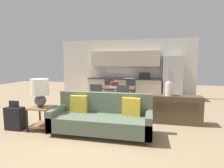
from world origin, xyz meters
The scene contains 16 objects.
ground_plane centered at (0.00, 0.00, 0.00)m, with size 20.00×20.00×0.00m, color #9E8460.
wall_back centered at (0.00, 4.63, 1.35)m, with size 6.40×0.07×2.70m.
kitchen_counter centered at (0.02, 4.33, 0.84)m, with size 3.36×0.65×2.15m.
refrigerator centered at (2.12, 4.24, 0.95)m, with size 0.78×0.72×1.89m.
dining_table centered at (-0.03, 2.44, 0.67)m, with size 1.39×0.90×0.73m.
couch centered at (0.15, -0.02, 0.34)m, with size 2.22×0.80×0.90m.
side_table centered at (-1.30, -0.12, 0.38)m, with size 0.51×0.51×0.56m.
table_lamp centered at (-1.32, -0.14, 0.95)m, with size 0.40×0.40×0.66m.
credenza centered at (1.86, 1.05, 0.37)m, with size 1.30×0.39×0.74m.
vase centered at (1.67, 1.00, 0.92)m, with size 0.20×0.20×0.38m.
dining_chair_far_right centered at (0.41, 3.27, 0.50)m, with size 0.42×0.42×0.92m.
dining_chair_near_right centered at (0.40, 1.59, 0.50)m, with size 0.47×0.47×0.92m.
dining_chair_near_left centered at (-0.48, 1.67, 0.50)m, with size 0.43×0.43×0.92m.
dining_chair_far_left centered at (-0.49, 3.29, 0.50)m, with size 0.46×0.46×0.92m.
laptop centered at (-0.06, 2.41, 0.78)m, with size 0.32×0.26×0.20m.
suitcase centered at (-1.94, -0.26, 0.28)m, with size 0.43×0.22×0.70m.
Camera 1 is at (1.20, -3.71, 1.57)m, focal length 28.00 mm.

